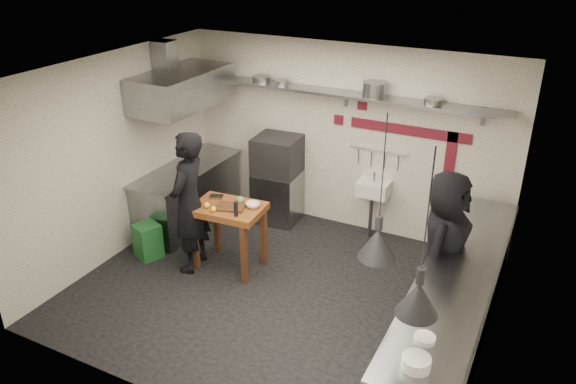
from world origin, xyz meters
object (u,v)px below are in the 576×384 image
at_px(chef_left, 189,203).
at_px(chef_right, 444,245).
at_px(green_bin, 148,241).
at_px(prep_table, 230,237).
at_px(oven_stand, 277,196).
at_px(combi_oven, 277,155).

height_order(chef_left, chef_right, chef_left).
xyz_separation_m(green_bin, chef_left, (0.71, 0.08, 0.72)).
bearing_deg(prep_table, oven_stand, 88.30).
bearing_deg(chef_left, green_bin, -93.96).
xyz_separation_m(oven_stand, chef_right, (2.82, -1.22, 0.51)).
bearing_deg(oven_stand, green_bin, -125.21).
distance_m(green_bin, prep_table, 1.22).
height_order(green_bin, prep_table, prep_table).
xyz_separation_m(oven_stand, green_bin, (-1.09, -1.82, -0.15)).
relative_size(oven_stand, prep_table, 0.87).
relative_size(oven_stand, chef_right, 0.44).
distance_m(green_bin, chef_right, 4.01).
bearing_deg(oven_stand, combi_oven, 99.37).
bearing_deg(chef_left, chef_right, 88.91).
height_order(combi_oven, green_bin, combi_oven).
xyz_separation_m(combi_oven, chef_right, (2.82, -1.23, -0.18)).
bearing_deg(green_bin, oven_stand, 58.99).
height_order(prep_table, chef_right, chef_right).
xyz_separation_m(green_bin, prep_table, (1.16, 0.31, 0.21)).
height_order(oven_stand, combi_oven, combi_oven).
bearing_deg(combi_oven, green_bin, -124.97).
bearing_deg(combi_oven, chef_left, -106.44).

